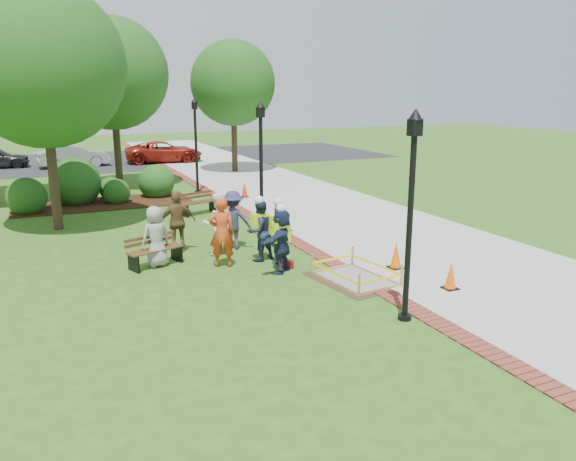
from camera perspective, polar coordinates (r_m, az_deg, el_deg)
name	(u,v)px	position (r m, az deg, el deg)	size (l,w,h in m)	color
ground	(289,283)	(13.77, 0.14, -5.36)	(100.00, 100.00, 0.00)	#285116
sidewalk	(300,197)	(24.58, 1.20, 3.38)	(6.00, 60.00, 0.02)	#9E9E99
brick_edging	(229,203)	(23.40, -6.03, 2.77)	(0.50, 60.00, 0.03)	maroon
mulch_bed	(104,204)	(24.38, -18.20, 2.61)	(7.00, 3.00, 0.05)	#381E0F
parking_lot	(124,160)	(39.46, -16.30, 6.90)	(36.00, 12.00, 0.01)	black
wet_concrete_pad	(355,271)	(14.00, 6.87, -4.12)	(1.99, 2.50, 0.55)	#47331E
bench_near	(156,257)	(15.39, -13.31, -2.61)	(1.59, 0.98, 0.82)	brown
bench_far	(199,207)	(21.53, -9.04, 2.34)	(1.59, 0.96, 0.82)	#502E1B
cone_front	(451,276)	(13.78, 16.20, -4.51)	(0.34, 0.34, 0.67)	black
cone_back	(396,256)	(15.01, 10.91, -2.56)	(0.37, 0.37, 0.72)	black
cone_far	(245,190)	(24.66, -4.43, 4.13)	(0.35, 0.35, 0.68)	black
toolbox	(286,264)	(14.88, -0.16, -3.46)	(0.39, 0.22, 0.20)	maroon
lamp_near	(411,201)	(11.22, 12.37, 2.93)	(0.28, 0.28, 4.26)	black
lamp_mid	(261,157)	(18.20, -2.76, 7.44)	(0.28, 0.28, 4.26)	black
lamp_far	(196,138)	(25.78, -9.36, 9.25)	(0.28, 0.28, 4.26)	black
tree_left	(42,65)	(20.03, -23.72, 15.11)	(5.24, 5.24, 7.96)	#3D2D1E
tree_back	(112,74)	(27.93, -17.46, 14.95)	(5.14, 5.14, 7.87)	#3D2D1E
tree_right	(233,83)	(32.42, -5.61, 14.67)	(4.73, 4.73, 7.31)	#3D2D1E
shrub_a	(29,213)	(23.61, -24.86, 1.59)	(1.49, 1.49, 1.49)	#134414
shrub_b	(77,204)	(24.85, -20.63, 2.57)	(2.06, 2.06, 2.06)	#134414
shrub_c	(118,203)	(24.38, -16.93, 2.66)	(1.10, 1.10, 1.10)	#134414
shrub_d	(157,197)	(25.39, -13.15, 3.34)	(1.55, 1.55, 1.55)	#134414
shrub_e	(111,198)	(25.65, -17.50, 3.16)	(1.00, 1.00, 1.00)	#134414
casual_person_a	(156,237)	(15.23, -13.27, -0.60)	(0.60, 0.48, 1.64)	gray
casual_person_b	(222,232)	(14.88, -6.74, -0.20)	(0.70, 0.58, 1.87)	red
casual_person_c	(218,224)	(15.98, -7.16, 0.64)	(0.61, 0.42, 1.80)	white
casual_person_d	(178,222)	(16.46, -11.14, 0.84)	(0.57, 0.37, 1.77)	brown
casual_person_e	(233,220)	(16.56, -5.58, 1.06)	(0.66, 0.58, 1.74)	#2C2E4E
hivis_worker_a	(281,238)	(14.35, -0.70, -0.78)	(0.63, 0.60, 1.81)	#1A2544
hivis_worker_b	(278,231)	(15.10, -1.02, -0.02)	(0.63, 0.60, 1.81)	#181D40
hivis_worker_c	(260,229)	(15.35, -2.90, 0.20)	(0.61, 0.49, 1.81)	#182240
parked_car_b	(75,167)	(36.86, -20.85, 6.06)	(4.52, 1.97, 1.48)	#B2B3B7
parked_car_c	(164,162)	(37.58, -12.44, 6.79)	(4.52, 1.97, 1.47)	maroon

